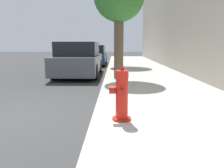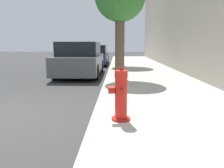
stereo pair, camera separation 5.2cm
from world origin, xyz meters
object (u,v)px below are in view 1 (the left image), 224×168
parked_car_mid (93,55)px  fire_hydrant (121,96)px  street_tree_far (120,3)px  parked_car_near (79,60)px

parked_car_mid → fire_hydrant: bearing=-82.0°
parked_car_mid → street_tree_far: street_tree_far is taller
fire_hydrant → parked_car_near: (-1.73, 6.32, 0.17)m
street_tree_far → parked_car_mid: bearing=133.5°
parked_car_near → street_tree_far: size_ratio=0.88×
fire_hydrant → parked_car_mid: 11.95m
parked_car_near → street_tree_far: 5.10m
street_tree_far → fire_hydrant: bearing=-91.0°
street_tree_far → parked_car_near: bearing=-117.8°
fire_hydrant → street_tree_far: bearing=89.0°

